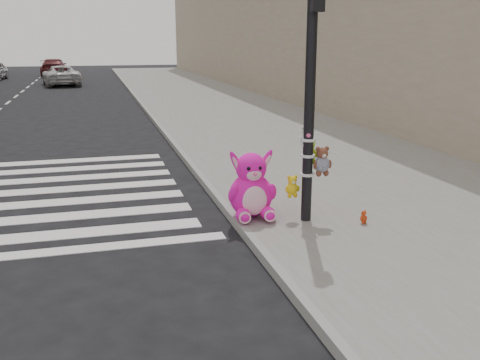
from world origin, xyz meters
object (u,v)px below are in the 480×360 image
object	(u,v)px
signal_pole	(311,119)
red_teddy	(364,217)
pink_bunny	(251,190)
car_white_near	(61,75)

from	to	relation	value
signal_pole	red_teddy	bearing A→B (deg)	-29.06
pink_bunny	red_teddy	xyz separation A→B (m)	(1.60, -0.78, -0.35)
pink_bunny	red_teddy	size ratio (longest dim) A/B	5.29
signal_pole	red_teddy	size ratio (longest dim) A/B	18.82
signal_pole	car_white_near	size ratio (longest dim) A/B	0.86
pink_bunny	red_teddy	world-z (taller)	pink_bunny
red_teddy	signal_pole	bearing A→B (deg)	123.85
red_teddy	car_white_near	xyz separation A→B (m)	(-5.87, 30.39, 0.40)
car_white_near	pink_bunny	bearing A→B (deg)	90.30
pink_bunny	car_white_near	bearing A→B (deg)	101.04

